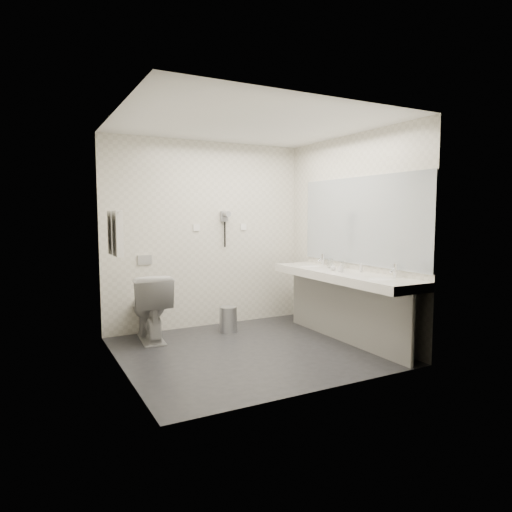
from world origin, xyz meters
TOP-DOWN VIEW (x-y plane):
  - floor at (0.00, 0.00)m, footprint 2.80×2.80m
  - ceiling at (0.00, 0.00)m, footprint 2.80×2.80m
  - wall_back at (0.00, 1.30)m, footprint 2.80×0.00m
  - wall_front at (0.00, -1.30)m, footprint 2.80×0.00m
  - wall_left at (-1.40, 0.00)m, footprint 0.00×2.60m
  - wall_right at (1.40, 0.00)m, footprint 0.00×2.60m
  - vanity_counter at (1.12, -0.20)m, footprint 0.55×2.20m
  - vanity_panel at (1.15, -0.20)m, footprint 0.03×2.15m
  - vanity_post_near at (1.18, -1.24)m, footprint 0.06×0.06m
  - vanity_post_far at (1.18, 0.84)m, footprint 0.06×0.06m
  - mirror at (1.39, -0.20)m, footprint 0.02×2.20m
  - basin_near at (1.12, -0.85)m, footprint 0.40×0.31m
  - basin_far at (1.12, 0.45)m, footprint 0.40×0.31m
  - faucet_near at (1.32, -0.85)m, footprint 0.04×0.04m
  - faucet_far at (1.32, 0.45)m, footprint 0.04×0.04m
  - soap_bottle_a at (1.08, -0.23)m, footprint 0.05×0.05m
  - soap_bottle_b at (1.10, -0.05)m, footprint 0.07×0.07m
  - soap_bottle_c at (1.30, -0.33)m, footprint 0.04×0.04m
  - glass_left at (1.32, 0.04)m, footprint 0.06×0.06m
  - glass_right at (1.22, 0.16)m, footprint 0.09×0.09m
  - toilet at (-0.88, 0.96)m, footprint 0.52×0.84m
  - flush_plate at (-0.85, 1.29)m, footprint 0.18×0.02m
  - pedal_bin at (0.10, 0.83)m, footprint 0.25×0.25m
  - bin_lid at (0.10, 0.83)m, footprint 0.23×0.23m
  - towel_rail at (-1.35, 0.55)m, footprint 0.02×0.62m
  - towel_near at (-1.34, 0.41)m, footprint 0.07×0.24m
  - towel_far at (-1.34, 0.69)m, footprint 0.07×0.24m
  - dryer_cradle at (0.25, 1.27)m, footprint 0.10×0.04m
  - dryer_barrel at (0.25, 1.20)m, footprint 0.08×0.14m
  - dryer_cord at (0.25, 1.26)m, footprint 0.02×0.02m
  - switch_plate_a at (-0.15, 1.29)m, footprint 0.09×0.02m
  - switch_plate_b at (0.55, 1.29)m, footprint 0.09×0.02m

SIDE VIEW (x-z plane):
  - floor at x=0.00m, z-range 0.00..0.00m
  - pedal_bin at x=0.10m, z-range 0.00..0.32m
  - bin_lid at x=0.10m, z-range 0.32..0.34m
  - vanity_panel at x=1.15m, z-range 0.00..0.75m
  - vanity_post_near at x=1.18m, z-range 0.00..0.75m
  - vanity_post_far at x=1.18m, z-range 0.00..0.75m
  - toilet at x=-0.88m, z-range 0.00..0.81m
  - vanity_counter at x=1.12m, z-range 0.75..0.85m
  - basin_near at x=1.12m, z-range 0.81..0.86m
  - basin_far at x=1.12m, z-range 0.81..0.86m
  - soap_bottle_b at x=1.10m, z-range 0.85..0.93m
  - glass_left at x=1.32m, z-range 0.85..0.95m
  - soap_bottle_a at x=1.08m, z-range 0.85..0.95m
  - soap_bottle_c at x=1.30m, z-range 0.85..0.96m
  - glass_right at x=1.22m, z-range 0.85..0.97m
  - faucet_near at x=1.32m, z-range 0.85..1.00m
  - faucet_far at x=1.32m, z-range 0.85..1.00m
  - flush_plate at x=-0.85m, z-range 0.89..1.01m
  - wall_back at x=0.00m, z-range -0.15..2.65m
  - wall_front at x=0.00m, z-range -0.15..2.65m
  - wall_left at x=-1.40m, z-range -0.05..2.55m
  - wall_right at x=1.40m, z-range -0.05..2.55m
  - dryer_cord at x=0.25m, z-range 1.07..1.43m
  - towel_near at x=-1.34m, z-range 1.09..1.57m
  - towel_far at x=-1.34m, z-range 1.09..1.57m
  - switch_plate_a at x=-0.15m, z-range 1.31..1.40m
  - switch_plate_b at x=0.55m, z-range 1.31..1.40m
  - mirror at x=1.39m, z-range 0.92..1.98m
  - dryer_cradle at x=0.25m, z-range 1.43..1.57m
  - dryer_barrel at x=0.25m, z-range 1.49..1.57m
  - towel_rail at x=-1.35m, z-range 1.54..1.56m
  - ceiling at x=0.00m, z-range 2.50..2.50m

